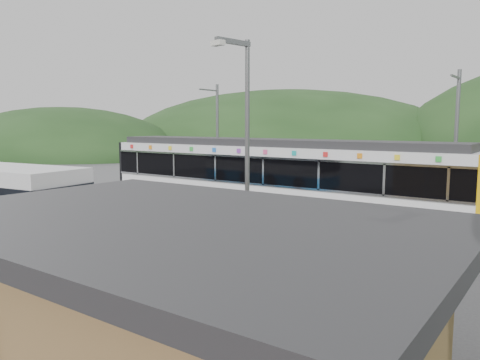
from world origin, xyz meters
The scene contains 9 objects.
ground centered at (0.00, 0.00, 0.00)m, with size 120.00×120.00×0.00m, color #4C4C4F.
hills centered at (6.19, 5.29, 0.00)m, with size 146.00×149.00×26.00m.
platform centered at (0.00, 3.30, 0.15)m, with size 26.00×3.20×0.30m, color #9E9E99.
yellow_line centered at (0.00, 2.00, 0.30)m, with size 26.00×0.10×0.01m, color yellow.
train centered at (-1.39, 6.00, 2.06)m, with size 20.44×3.01×3.74m.
catenary_mast_west centered at (-7.00, 8.56, 3.65)m, with size 0.18×1.80×7.00m.
catenary_mast_east centered at (7.00, 8.56, 3.65)m, with size 0.18×1.80×7.00m.
station_shelter centered at (6.00, -9.01, 1.55)m, with size 9.20×6.20×3.00m.
lamp_post centered at (4.53, -4.89, 3.96)m, with size 0.38×1.18×6.66m.
Camera 1 is at (11.45, -14.77, 4.55)m, focal length 35.00 mm.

